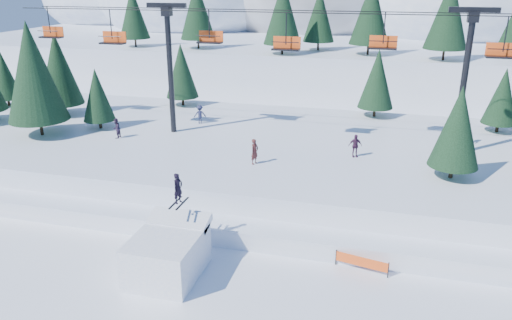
% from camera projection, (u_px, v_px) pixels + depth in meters
% --- Properties ---
extents(ground, '(160.00, 160.00, 0.00)m').
position_uv_depth(ground, '(197.00, 300.00, 23.98)').
color(ground, white).
rests_on(ground, ground).
extents(mid_shelf, '(70.00, 22.00, 2.50)m').
position_uv_depth(mid_shelf, '(279.00, 155.00, 39.87)').
color(mid_shelf, white).
rests_on(mid_shelf, ground).
extents(berm, '(70.00, 6.00, 1.10)m').
position_uv_depth(berm, '(244.00, 217.00, 31.04)').
color(berm, white).
rests_on(berm, ground).
extents(mountain_ridge, '(119.00, 60.13, 26.46)m').
position_uv_depth(mountain_ridge, '(319.00, 7.00, 88.42)').
color(mountain_ridge, white).
rests_on(mountain_ridge, ground).
extents(jump_kicker, '(3.33, 4.54, 5.09)m').
position_uv_depth(jump_kicker, '(168.00, 253.00, 25.73)').
color(jump_kicker, white).
rests_on(jump_kicker, ground).
extents(chairlift, '(46.54, 3.21, 10.28)m').
position_uv_depth(chairlift, '(289.00, 53.00, 36.97)').
color(chairlift, black).
rests_on(chairlift, mid_shelf).
extents(conifer_stand, '(59.58, 17.52, 9.75)m').
position_uv_depth(conifer_stand, '(299.00, 84.00, 38.25)').
color(conifer_stand, black).
rests_on(conifer_stand, mid_shelf).
extents(distant_skiers, '(27.56, 9.45, 1.78)m').
position_uv_depth(distant_skiers, '(270.00, 130.00, 39.06)').
color(distant_skiers, '#282C4E').
rests_on(distant_skiers, mid_shelf).
extents(banner_near, '(2.80, 0.63, 0.90)m').
position_uv_depth(banner_near, '(362.00, 262.00, 26.19)').
color(banner_near, black).
rests_on(banner_near, ground).
extents(banner_far, '(2.66, 1.11, 0.90)m').
position_uv_depth(banner_far, '(416.00, 252.00, 27.19)').
color(banner_far, black).
rests_on(banner_far, ground).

